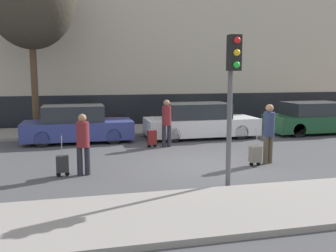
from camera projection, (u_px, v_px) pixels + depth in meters
ground_plane at (205, 165)px, 11.22m from camera, size 80.00×80.00×0.00m
sidewalk_near at (266, 205)px, 7.61m from camera, size 28.00×2.50×0.12m
sidewalk_far at (157, 129)px, 17.95m from camera, size 28.00×3.00×0.12m
building_facade at (144, 34)px, 20.66m from camera, size 28.00×2.69×9.73m
parked_car_0 at (77, 125)px, 14.82m from camera, size 4.26×1.72×1.47m
parked_car_1 at (200, 122)px, 15.85m from camera, size 4.69×1.88×1.47m
parked_car_2 at (315, 119)px, 17.01m from camera, size 4.49×1.86×1.42m
pedestrian_left at (83, 141)px, 9.97m from camera, size 0.35×0.34×1.66m
trolley_left at (62, 164)px, 9.93m from camera, size 0.34×0.29×1.10m
pedestrian_center at (167, 120)px, 13.81m from camera, size 0.35×0.34×1.76m
trolley_center at (152, 137)px, 13.77m from camera, size 0.34×0.29×1.17m
pedestrian_right at (269, 130)px, 11.25m from camera, size 0.34×0.34×1.81m
trolley_right at (255, 154)px, 11.04m from camera, size 0.34×0.29×1.12m
traffic_light at (232, 81)px, 8.54m from camera, size 0.28×0.47×3.58m
parked_bicycle at (108, 122)px, 17.28m from camera, size 1.77×0.06×0.96m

